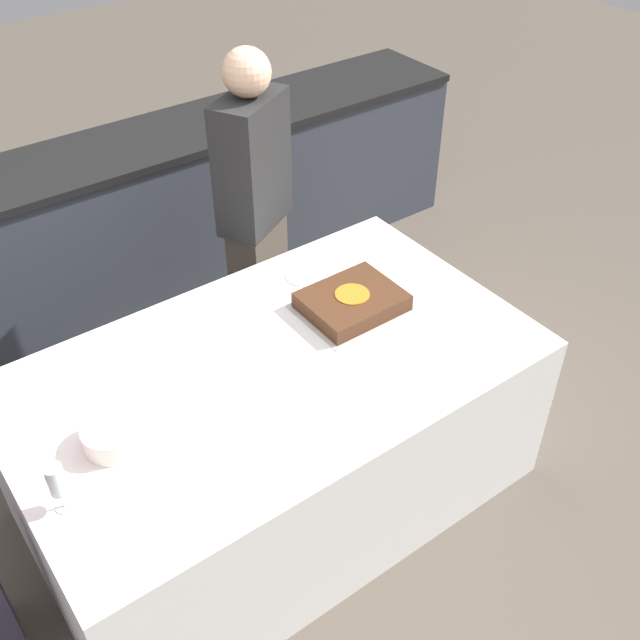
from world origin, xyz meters
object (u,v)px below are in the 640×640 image
(wine_glass, at_px, (56,481))
(person_cutting_cake, at_px, (256,216))
(plate_stack, at_px, (113,436))
(cake, at_px, (352,302))

(wine_glass, distance_m, person_cutting_cake, 1.62)
(plate_stack, distance_m, person_cutting_cake, 1.36)
(plate_stack, bearing_deg, wine_glass, -147.30)
(wine_glass, height_order, person_cutting_cake, person_cutting_cake)
(cake, distance_m, person_cutting_cake, 0.72)
(plate_stack, bearing_deg, person_cutting_cake, 37.25)
(plate_stack, height_order, wine_glass, wine_glass)
(plate_stack, bearing_deg, cake, 5.51)
(cake, bearing_deg, wine_glass, -169.17)
(plate_stack, distance_m, wine_glass, 0.28)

